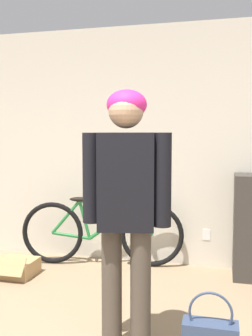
# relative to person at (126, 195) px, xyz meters

# --- Properties ---
(wall_back) EXTENTS (8.00, 0.07, 2.60)m
(wall_back) POSITION_rel_person_xyz_m (-0.12, 1.87, 0.26)
(wall_back) COLOR beige
(wall_back) RESTS_ON ground_plane
(person) EXTENTS (0.58, 0.29, 1.70)m
(person) POSITION_rel_person_xyz_m (0.00, 0.00, 0.00)
(person) COLOR #4C4238
(person) RESTS_ON ground_plane
(bicycle) EXTENTS (1.77, 0.46, 0.76)m
(bicycle) POSITION_rel_person_xyz_m (-0.68, 1.61, -0.67)
(bicycle) COLOR black
(bicycle) RESTS_ON ground_plane
(cardboard_box) EXTENTS (0.37, 0.41, 0.23)m
(cardboard_box) POSITION_rel_person_xyz_m (-1.42, 1.09, -0.95)
(cardboard_box) COLOR tan
(cardboard_box) RESTS_ON ground_plane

